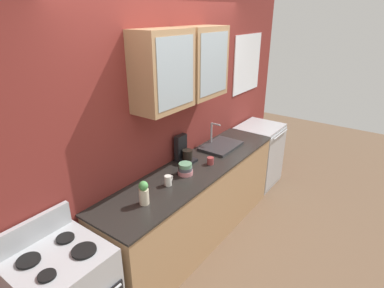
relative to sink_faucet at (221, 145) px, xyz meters
name	(u,v)px	position (x,y,z in m)	size (l,w,h in m)	color
ground_plane	(196,236)	(-0.61, -0.07, -0.92)	(10.00, 10.00, 0.00)	brown
back_wall_unit	(171,105)	(-0.60, 0.26, 0.59)	(4.80, 0.41, 2.89)	maroon
counter	(196,203)	(-0.61, -0.07, -0.47)	(2.50, 0.61, 0.90)	#A87F56
sink_faucet	(221,145)	(0.00, 0.00, 0.00)	(0.51, 0.35, 0.28)	#2D2D30
bowl_stack	(186,169)	(-0.79, -0.07, 0.04)	(0.15, 0.15, 0.12)	#D87F84
vase	(144,193)	(-1.42, -0.10, 0.09)	(0.08, 0.08, 0.21)	beige
cup_near_sink	(210,161)	(-0.46, -0.15, 0.02)	(0.10, 0.07, 0.08)	#993838
cup_near_bowls	(168,180)	(-1.06, -0.06, 0.03)	(0.10, 0.07, 0.10)	silver
dishwasher	(258,155)	(0.98, -0.07, -0.47)	(0.63, 0.59, 0.90)	#ADAFB5
coffee_maker	(184,152)	(-0.56, 0.13, 0.09)	(0.17, 0.20, 0.29)	black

